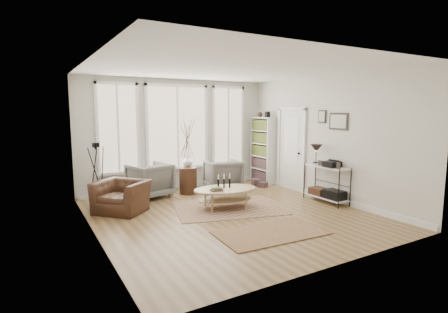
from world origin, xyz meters
TOP-DOWN VIEW (x-y plane):
  - room at (0.02, 0.03)m, footprint 5.50×5.54m
  - bay_window at (0.00, 2.71)m, footprint 4.14×0.12m
  - door at (2.57, 1.15)m, footprint 0.09×1.06m
  - bookcase at (2.44, 2.23)m, footprint 0.31×0.85m
  - low_shelf at (2.38, -0.30)m, footprint 0.38×1.08m
  - wall_art at (2.58, -0.27)m, footprint 0.04×0.88m
  - rug_main at (0.20, 0.42)m, footprint 2.61×2.21m
  - rug_runner at (0.04, -1.30)m, footprint 1.93×1.14m
  - coffee_table at (0.12, 0.42)m, footprint 1.49×1.06m
  - armchair_left at (-0.97, 2.18)m, footprint 1.09×1.11m
  - armchair_right at (0.96, 1.98)m, footprint 0.99×1.01m
  - side_table at (-0.01, 2.05)m, footprint 0.44×0.44m
  - vase at (0.05, 2.21)m, footprint 0.33×0.33m
  - accent_chair at (-1.86, 1.27)m, footprint 1.32×1.31m
  - tripod_camera at (-2.18, 2.14)m, footprint 0.49×0.49m
  - book_stack_near at (2.05, 2.00)m, footprint 0.29×0.32m
  - book_stack_far at (2.05, 1.68)m, footprint 0.24×0.27m

SIDE VIEW (x-z plane):
  - rug_main at x=0.20m, z-range 0.00..0.01m
  - rug_runner at x=0.04m, z-range 0.01..0.02m
  - book_stack_far at x=2.05m, z-range 0.00..0.15m
  - book_stack_near at x=2.05m, z-range 0.00..0.17m
  - accent_chair at x=-1.86m, z-range 0.00..0.65m
  - coffee_table at x=0.12m, z-range 0.02..0.66m
  - armchair_right at x=0.96m, z-range 0.00..0.80m
  - armchair_left at x=-0.97m, z-range 0.00..0.83m
  - low_shelf at x=2.38m, z-range -0.14..1.16m
  - tripod_camera at x=-2.18m, z-range -0.05..1.33m
  - vase at x=0.05m, z-range 0.67..0.94m
  - side_table at x=-0.01m, z-range -0.04..1.83m
  - bookcase at x=2.44m, z-range -0.07..1.99m
  - door at x=2.57m, z-range 0.01..2.23m
  - room at x=0.02m, z-range -0.02..2.88m
  - bay_window at x=0.00m, z-range 0.49..2.73m
  - wall_art at x=2.58m, z-range 1.66..2.10m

